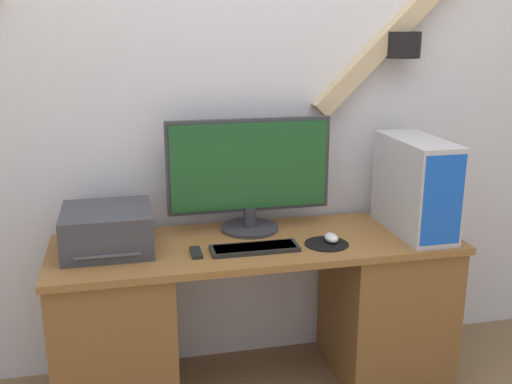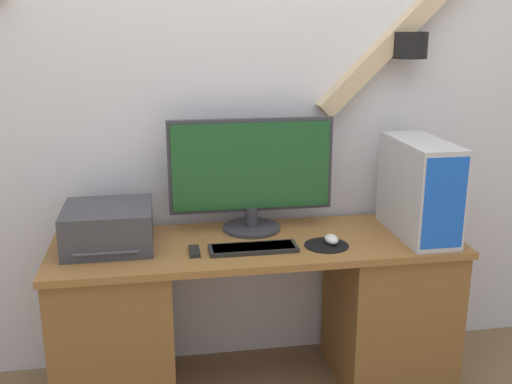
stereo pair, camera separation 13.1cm
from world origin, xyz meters
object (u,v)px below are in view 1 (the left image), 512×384
Objects in this scene: computer_tower at (416,186)px; keyboard at (255,248)px; mouse at (331,238)px; remote_control at (196,253)px; monitor at (248,172)px; printer at (108,230)px.

keyboard is at bearing -174.03° from computer_tower.
computer_tower is (0.40, 0.06, 0.19)m from mouse.
computer_tower is at bearing 8.69° from mouse.
mouse reaches higher than remote_control.
remote_control is (-0.27, -0.25, -0.26)m from monitor.
printer is at bearing -169.25° from monitor.
keyboard is 0.77m from computer_tower.
computer_tower is at bearing -2.80° from printer.
keyboard is at bearing -177.35° from mouse.
printer is at bearing 177.20° from computer_tower.
remote_control is at bearing -137.16° from monitor.
computer_tower is (0.74, 0.08, 0.20)m from keyboard.
computer_tower reaches higher than printer.
computer_tower is 1.00m from remote_control.
keyboard is at bearing -96.32° from monitor.
computer_tower is at bearing 5.97° from keyboard.
printer is at bearing 166.29° from keyboard.
monitor is 0.37m from keyboard.
monitor is 1.53× the size of computer_tower.
mouse is 0.93m from printer.
keyboard is 0.34m from mouse.
mouse is at bearing 2.65° from keyboard.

